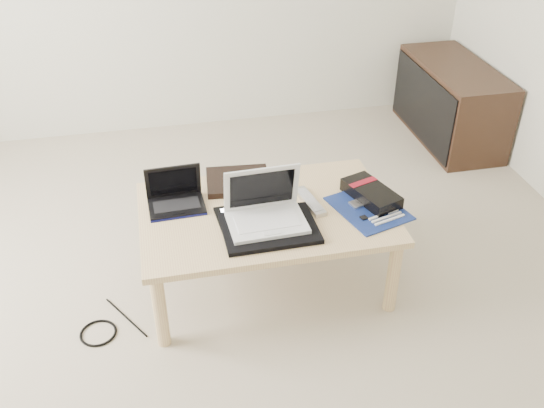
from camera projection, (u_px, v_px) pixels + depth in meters
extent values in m
plane|color=#C0B39C|center=(210.00, 331.00, 2.61)|extent=(4.00, 4.00, 0.00)
cube|color=#D6BC80|center=(266.00, 214.00, 2.66)|extent=(1.10, 0.70, 0.03)
cylinder|color=#D6BC80|center=(160.00, 311.00, 2.45)|extent=(0.06, 0.06, 0.37)
cylinder|color=#D6BC80|center=(393.00, 276.00, 2.62)|extent=(0.06, 0.06, 0.37)
cylinder|color=#D6BC80|center=(153.00, 225.00, 2.93)|extent=(0.06, 0.06, 0.37)
cylinder|color=#D6BC80|center=(350.00, 201.00, 3.11)|extent=(0.06, 0.06, 0.37)
cube|color=#372016|center=(451.00, 102.00, 3.95)|extent=(0.40, 0.90, 0.50)
cube|color=black|center=(423.00, 105.00, 3.91)|extent=(0.02, 0.86, 0.44)
cube|color=black|center=(238.00, 181.00, 2.83)|extent=(0.31, 0.27, 0.03)
cube|color=black|center=(177.00, 206.00, 2.67)|extent=(0.25, 0.18, 0.02)
cube|color=black|center=(177.00, 205.00, 2.66)|extent=(0.20, 0.10, 0.00)
cube|color=black|center=(178.00, 213.00, 2.62)|extent=(0.05, 0.03, 0.00)
cube|color=black|center=(173.00, 181.00, 2.68)|extent=(0.25, 0.05, 0.16)
cube|color=black|center=(173.00, 182.00, 2.67)|extent=(0.21, 0.03, 0.13)
cube|color=#0B0E3F|center=(179.00, 218.00, 2.61)|extent=(0.25, 0.02, 0.01)
cube|color=black|center=(248.00, 217.00, 2.61)|extent=(0.28, 0.22, 0.01)
cube|color=white|center=(248.00, 215.00, 2.60)|extent=(0.23, 0.18, 0.00)
cube|color=#B4B3B8|center=(310.00, 201.00, 2.70)|extent=(0.10, 0.24, 0.02)
cube|color=#A6A6AC|center=(310.00, 199.00, 2.69)|extent=(0.08, 0.20, 0.00)
cube|color=black|center=(269.00, 228.00, 2.53)|extent=(0.40, 0.29, 0.02)
cube|color=silver|center=(267.00, 222.00, 2.54)|extent=(0.33, 0.24, 0.02)
cube|color=white|center=(267.00, 221.00, 2.53)|extent=(0.27, 0.13, 0.00)
cube|color=silver|center=(272.00, 232.00, 2.46)|extent=(0.07, 0.03, 0.00)
cube|color=silver|center=(262.00, 188.00, 2.54)|extent=(0.32, 0.06, 0.22)
cube|color=black|center=(262.00, 189.00, 2.54)|extent=(0.27, 0.05, 0.17)
cube|color=#0D1B55|center=(369.00, 208.00, 2.67)|extent=(0.35, 0.39, 0.01)
cube|color=#B4B3B8|center=(357.00, 204.00, 2.68)|extent=(0.07, 0.07, 0.01)
cube|color=gold|center=(369.00, 192.00, 2.76)|extent=(0.11, 0.04, 0.01)
cube|color=gold|center=(372.00, 194.00, 2.75)|extent=(0.11, 0.04, 0.01)
cube|color=silver|center=(383.00, 215.00, 2.61)|extent=(0.15, 0.05, 0.01)
cube|color=silver|center=(387.00, 217.00, 2.60)|extent=(0.15, 0.05, 0.01)
cube|color=silver|center=(390.00, 220.00, 2.58)|extent=(0.15, 0.05, 0.01)
cube|color=black|center=(364.00, 218.00, 2.60)|extent=(0.03, 0.03, 0.01)
cube|color=black|center=(371.00, 194.00, 2.71)|extent=(0.22, 0.31, 0.06)
cube|color=maroon|center=(363.00, 182.00, 2.74)|extent=(0.14, 0.08, 0.00)
torus|color=black|center=(236.00, 222.00, 2.57)|extent=(0.12, 0.12, 0.01)
torus|color=black|center=(98.00, 333.00, 2.59)|extent=(0.17, 0.17, 0.01)
cylinder|color=black|center=(126.00, 317.00, 2.67)|extent=(0.18, 0.27, 0.01)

